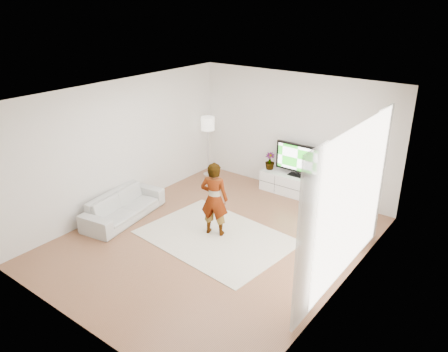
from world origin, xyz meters
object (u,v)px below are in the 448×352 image
Objects in this scene: media_console at (295,185)px; television at (298,159)px; rug at (216,237)px; sofa at (124,206)px; floor_lamp at (208,126)px; player at (214,199)px.

television is (-0.00, 0.03, 0.66)m from media_console.
rug is 1.45× the size of sofa.
floor_lamp reaches higher than sofa.
media_console is at bearing -45.00° from sofa.
sofa is at bearing -165.36° from rug.
player is at bearing 136.65° from rug.
media_console is 1.10× the size of floor_lamp.
player reaches higher than media_console.
media_console is 0.66m from television.
sofa is (-2.03, -0.53, 0.27)m from rug.
television is at bearing 6.42° from floor_lamp.
floor_lamp is (-2.15, 2.43, 1.30)m from rug.
media_console is 2.70m from rug.
rug is (-0.28, -2.70, -0.89)m from television.
rug is (-0.28, -2.67, -0.23)m from media_console.
sofa is (-2.31, -3.23, -0.61)m from television.
floor_lamp is at bearing -173.58° from television.
sofa reaches higher than media_console.
floor_lamp is at bearing 131.50° from rug.
media_console is 0.61× the size of rug.
player is at bearing -98.63° from media_console.
media_console is 2.65m from player.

